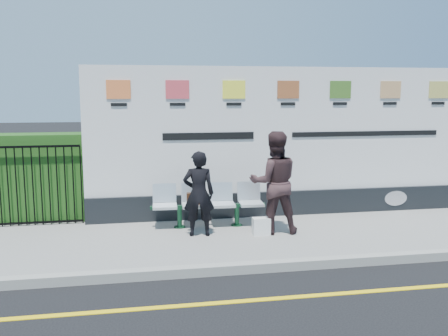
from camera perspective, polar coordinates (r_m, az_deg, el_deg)
name	(u,v)px	position (r m, az deg, el deg)	size (l,w,h in m)	color
ground	(336,294)	(6.89, 12.66, -13.90)	(80.00, 80.00, 0.00)	black
pavement	(280,236)	(9.09, 6.46, -7.75)	(14.00, 3.00, 0.12)	gray
kerb	(309,264)	(7.73, 9.74, -10.72)	(14.00, 0.18, 0.14)	gray
yellow_line	(336,294)	(6.89, 12.66, -13.87)	(14.00, 0.10, 0.01)	yellow
billboard	(286,152)	(10.23, 7.08, 1.87)	(8.00, 0.30, 3.00)	black
hedge	(29,177)	(10.46, -21.37, -1.01)	(2.35, 0.70, 1.70)	#204D17
railing	(25,186)	(10.04, -21.82, -1.88)	(2.05, 0.06, 1.54)	black
bench	(208,215)	(9.39, -1.80, -5.39)	(2.06, 0.54, 0.44)	silver
woman_left	(199,194)	(8.70, -2.92, -2.94)	(0.55, 0.36, 1.50)	black
woman_right	(274,182)	(8.90, 5.75, -1.65)	(0.89, 0.69, 1.82)	#372425
handbag_brown	(194,198)	(9.29, -3.46, -3.49)	(0.27, 0.11, 0.21)	black
carrier_bag_white	(261,226)	(8.89, 4.27, -6.66)	(0.31, 0.18, 0.31)	silver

